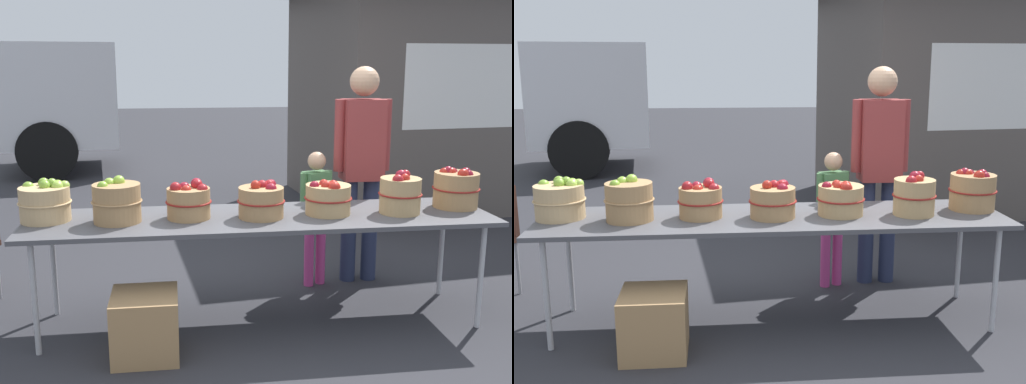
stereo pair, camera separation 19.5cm
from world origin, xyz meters
TOP-DOWN VIEW (x-y plane):
  - ground_plane at (0.00, 0.00)m, footprint 40.00×40.00m
  - market_table at (0.00, 0.00)m, footprint 3.10×0.76m
  - apple_basket_green_0 at (-1.40, 0.07)m, footprint 0.34×0.34m
  - apple_basket_green_1 at (-0.94, -0.02)m, footprint 0.32×0.32m
  - apple_basket_red_0 at (-0.49, 0.01)m, footprint 0.30×0.30m
  - apple_basket_red_1 at (-0.01, -0.03)m, footprint 0.32×0.32m
  - apple_basket_red_2 at (0.45, -0.00)m, footprint 0.32×0.32m
  - apple_basket_red_3 at (0.94, -0.04)m, footprint 0.29×0.29m
  - apple_basket_red_4 at (1.39, 0.06)m, footprint 0.33×0.33m
  - vendor_adult at (0.90, 0.70)m, footprint 0.46×0.23m
  - child_customer at (0.52, 0.63)m, footprint 0.27×0.20m
  - food_kiosk at (2.66, 3.55)m, footprint 3.80×3.27m
  - produce_crate at (-0.77, -0.40)m, footprint 0.40×0.40m

SIDE VIEW (x-z plane):
  - ground_plane at x=0.00m, z-range 0.00..0.00m
  - produce_crate at x=-0.77m, z-range 0.00..0.40m
  - child_customer at x=0.52m, z-range 0.10..1.18m
  - market_table at x=0.00m, z-range 0.34..1.09m
  - apple_basket_red_2 at x=0.45m, z-range 0.74..0.98m
  - apple_basket_red_1 at x=-0.01m, z-range 0.73..0.99m
  - apple_basket_red_0 at x=-0.49m, z-range 0.74..0.99m
  - apple_basket_green_0 at x=-1.40m, z-range 0.74..1.01m
  - apple_basket_green_1 at x=-0.94m, z-range 0.73..1.03m
  - apple_basket_red_3 at x=0.94m, z-range 0.73..1.03m
  - apple_basket_red_4 at x=1.39m, z-range 0.74..1.03m
  - vendor_adult at x=0.90m, z-range 0.15..1.88m
  - food_kiosk at x=2.66m, z-range 0.01..2.75m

